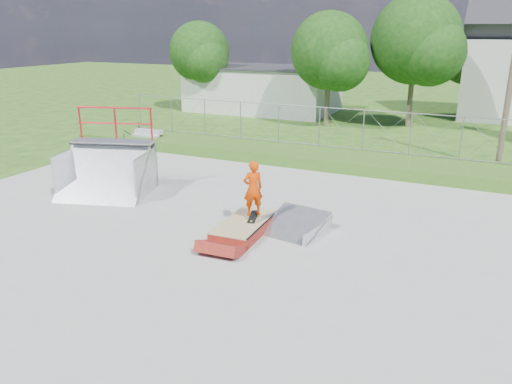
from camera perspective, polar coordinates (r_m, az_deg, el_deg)
ground at (r=14.09m, az=-6.52°, el=-5.42°), size 120.00×120.00×0.00m
concrete_pad at (r=14.08m, az=-6.53°, el=-5.34°), size 20.00×16.00×0.04m
grass_berm at (r=22.22m, az=6.33°, el=4.08°), size 24.00×3.00×0.50m
grind_box at (r=14.36m, az=-1.31°, el=-4.05°), size 1.28×2.46×0.36m
quarter_pipe at (r=18.05m, az=-17.03°, el=4.09°), size 3.53×3.23×2.94m
flat_bank_ramp at (r=14.43m, az=4.36°, el=-3.69°), size 1.88×1.97×0.50m
skateboard at (r=14.48m, az=-0.34°, el=-2.90°), size 0.41×0.82×0.13m
skater at (r=14.22m, az=-0.35°, el=0.12°), size 0.69×0.68×1.60m
concrete_stairs at (r=25.49m, az=-12.74°, el=5.90°), size 1.50×1.60×0.80m
chain_link_fence at (r=22.90m, az=7.26°, el=7.41°), size 20.00×0.06×1.80m
utility_building_flat at (r=36.38m, az=0.83°, el=11.64°), size 10.00×6.00×3.00m
utility_pole at (r=23.00m, az=27.26°, el=12.19°), size 0.24×0.24×8.00m
tree_left_near at (r=30.07m, az=8.73°, el=15.32°), size 4.76×4.48×6.65m
tree_center at (r=31.03m, az=18.25°, el=15.86°), size 5.44×5.12×7.60m
tree_left_far at (r=36.04m, az=-6.30°, el=15.36°), size 4.42×4.16×6.18m
tree_back_mid at (r=38.88m, az=23.35°, el=13.79°), size 4.08×3.84×5.70m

